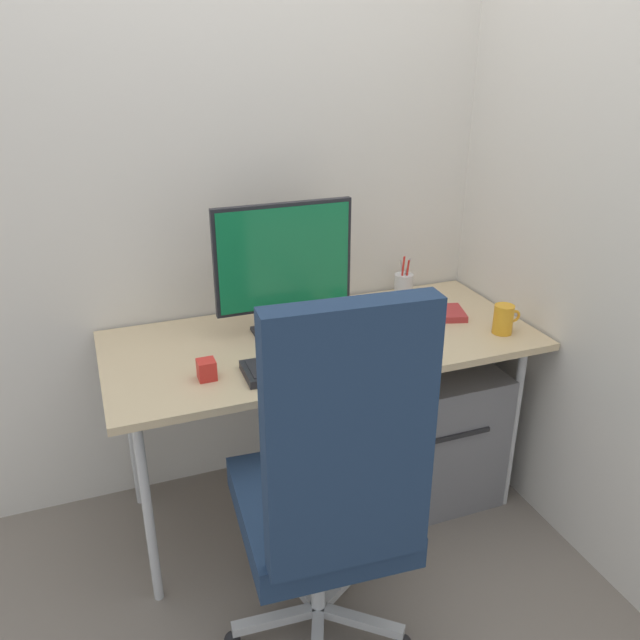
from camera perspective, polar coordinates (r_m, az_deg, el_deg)
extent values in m
plane|color=slate|center=(2.67, 0.16, -15.66)|extent=(8.00, 8.00, 0.00)
cube|color=silver|center=(2.42, -3.03, 16.78)|extent=(3.16, 0.04, 2.80)
cube|color=silver|center=(2.29, 21.83, 14.77)|extent=(0.04, 2.33, 2.80)
cube|color=#D1B78C|center=(2.28, 0.18, -1.84)|extent=(1.50, 0.67, 0.03)
cylinder|color=silver|center=(2.14, -14.87, -16.08)|extent=(0.03, 0.03, 0.69)
cylinder|color=silver|center=(2.56, 16.62, -9.05)|extent=(0.03, 0.03, 0.69)
cylinder|color=silver|center=(2.56, -16.29, -9.01)|extent=(0.03, 0.03, 0.69)
cylinder|color=silver|center=(2.92, 10.74, -4.13)|extent=(0.03, 0.03, 0.69)
sphere|color=black|center=(2.19, -7.71, -26.06)|extent=(0.05, 0.05, 0.05)
cube|color=silver|center=(2.18, -3.91, -24.75)|extent=(0.27, 0.05, 0.03)
cube|color=silver|center=(2.17, 3.56, -24.87)|extent=(0.23, 0.20, 0.03)
sphere|color=black|center=(2.38, 4.08, -20.79)|extent=(0.05, 0.05, 0.05)
cube|color=silver|center=(2.27, 2.09, -22.02)|extent=(0.25, 0.17, 0.03)
sphere|color=black|center=(2.39, -4.09, -20.68)|extent=(0.05, 0.05, 0.05)
cube|color=silver|center=(2.28, -2.23, -21.95)|extent=(0.10, 0.27, 0.03)
cylinder|color=silver|center=(2.07, -0.15, -20.72)|extent=(0.04, 0.04, 0.33)
cube|color=navy|center=(1.93, -0.16, -16.22)|extent=(0.48, 0.53, 0.10)
cube|color=navy|center=(1.50, 2.59, -10.62)|extent=(0.40, 0.10, 0.68)
cube|color=slate|center=(2.65, 9.18, -9.00)|extent=(0.45, 0.51, 0.55)
cube|color=#262628|center=(2.40, 12.40, -9.84)|extent=(0.23, 0.01, 0.02)
cube|color=black|center=(2.30, -2.97, -1.16)|extent=(0.22, 0.18, 0.01)
cube|color=black|center=(2.29, -3.08, 0.20)|extent=(0.04, 0.02, 0.10)
cube|color=black|center=(2.21, -3.22, 5.54)|extent=(0.48, 0.02, 0.37)
cube|color=#14723F|center=(2.20, -3.11, 5.44)|extent=(0.46, 0.01, 0.35)
cube|color=black|center=(2.07, -1.04, -3.92)|extent=(0.42, 0.16, 0.03)
cube|color=black|center=(2.06, -1.05, -3.57)|extent=(0.38, 0.13, 0.00)
ellipsoid|color=black|center=(2.17, 7.29, -2.54)|extent=(0.08, 0.11, 0.04)
cylinder|color=silver|center=(2.63, 7.33, 2.96)|extent=(0.07, 0.07, 0.10)
cylinder|color=#B2B5BA|center=(2.60, 7.24, 4.14)|extent=(0.03, 0.01, 0.11)
cylinder|color=#B2B5BA|center=(2.61, 7.56, 4.18)|extent=(0.03, 0.01, 0.11)
torus|color=#337FD8|center=(2.62, 7.35, 3.16)|extent=(0.04, 0.04, 0.01)
cylinder|color=red|center=(2.59, 7.24, 3.99)|extent=(0.02, 0.01, 0.15)
cylinder|color=red|center=(2.60, 7.64, 3.82)|extent=(0.02, 0.01, 0.13)
cube|color=#B23333|center=(2.49, 11.03, 0.59)|extent=(0.16, 0.17, 0.02)
cylinder|color=orange|center=(2.38, 15.80, 0.06)|extent=(0.07, 0.07, 0.11)
torus|color=orange|center=(2.41, 16.72, 0.34)|extent=(0.05, 0.01, 0.05)
cube|color=red|center=(2.03, -9.93, -4.32)|extent=(0.06, 0.06, 0.06)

